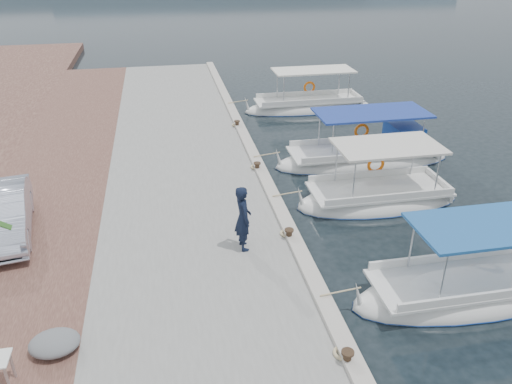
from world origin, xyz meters
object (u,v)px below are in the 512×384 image
Objects in this scene: fishing_caique_d at (365,158)px; fisherman at (243,218)px; fishing_caique_b at (471,292)px; parked_car at (2,214)px; fishing_caique_e at (308,108)px; fishing_caique_c at (378,199)px.

fishing_caique_d is 8.96m from fisherman.
fishing_caique_b is 8.97m from fishing_caique_d.
fishing_caique_d is 1.81× the size of parked_car.
fisherman is at bearing -113.61° from fishing_caique_e.
parked_car is (-12.93, -11.54, 1.08)m from fishing_caique_e.
fisherman reaches higher than fishing_caique_b.
fisherman reaches higher than fishing_caique_e.
parked_car is at bearing -177.15° from fishing_caique_c.
fishing_caique_b and fishing_caique_e have the same top height.
fishing_caique_b is 5.44m from fishing_caique_c.
fishing_caique_e is at bearing 86.94° from fishing_caique_c.
parked_car is at bearing -162.73° from fishing_caique_d.
fisherman is 7.29m from parked_car.
fisherman is (-5.38, -2.71, 1.36)m from fishing_caique_c.
parked_car is at bearing 159.21° from fishing_caique_b.
fishing_caique_c is 10.94m from fishing_caique_e.
fishing_caique_e is 14.94m from fisherman.
fisherman reaches higher than fishing_caique_c.
fisherman is (-5.72, 2.72, 1.36)m from fishing_caique_b.
parked_car is (-13.29, -4.13, 1.02)m from fishing_caique_d.
fishing_caique_d is at bearing 75.09° from fishing_caique_c.
fishing_caique_b is at bearing -93.78° from fishing_caique_d.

